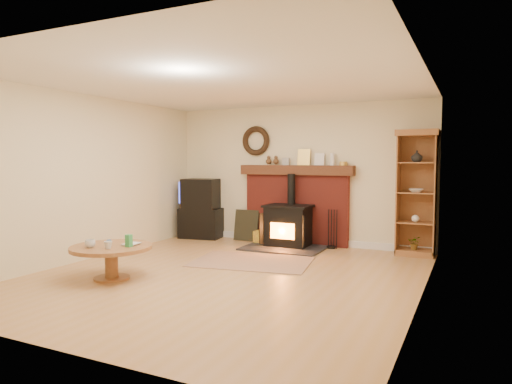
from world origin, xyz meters
The scene contains 11 objects.
ground centered at (0.00, 0.00, 0.00)m, with size 5.50×5.50×0.00m, color #B6854C.
room_shell centered at (-0.02, 0.09, 1.72)m, with size 5.02×5.52×2.61m.
chimney_breast centered at (0.00, 2.67, 0.80)m, with size 2.20×0.22×1.78m.
wood_stove centered at (-0.01, 2.28, 0.37)m, with size 1.40×1.00×1.32m.
area_rug centered at (-0.06, 0.91, 0.01)m, with size 1.78×1.22×0.01m, color brown.
tv_unit centered at (-1.97, 2.47, 0.57)m, with size 0.90×0.69×1.20m.
curio_cabinet centered at (2.16, 2.56, 1.03)m, with size 0.66×0.48×2.07m.
firelog_box centered at (-0.52, 2.40, 0.12)m, with size 0.38×0.24×0.24m, color yellow.
leaning_painting centered at (-0.99, 2.55, 0.30)m, with size 0.50×0.03×0.60m, color black.
fire_tools centered at (0.75, 2.50, 0.16)m, with size 0.19×0.16×0.70m.
coffee_table centered at (-1.28, -0.82, 0.36)m, with size 1.06×1.06×0.61m.
Camera 1 is at (3.01, -5.35, 1.57)m, focal length 32.00 mm.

